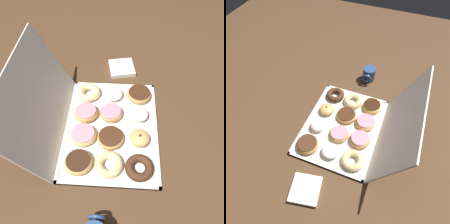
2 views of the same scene
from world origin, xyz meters
The scene contains 16 objects.
ground_plane centered at (0.00, 0.00, 0.00)m, with size 3.00×3.00×0.00m, color #4C331E.
donut_box centered at (0.00, 0.00, 0.01)m, with size 0.54×0.41×0.01m.
box_lid_open centered at (0.00, 0.28, 0.18)m, with size 0.54×0.38×0.01m, color silver.
chocolate_cake_ring_donut_0 centered at (-0.19, -0.12, 0.03)m, with size 0.11×0.11×0.04m.
jelly_filled_donut_1 centered at (-0.06, -0.13, 0.03)m, with size 0.09×0.09×0.05m.
powdered_filled_donut_2 centered at (0.06, -0.13, 0.03)m, with size 0.08×0.08×0.05m.
chocolate_frosted_donut_3 centered at (0.19, -0.13, 0.03)m, with size 0.12×0.12×0.04m.
cruller_donut_4 centered at (-0.19, 0.00, 0.03)m, with size 0.12×0.12×0.04m.
chocolate_frosted_donut_5 centered at (-0.07, 0.00, 0.03)m, with size 0.12×0.12×0.04m.
pink_frosted_donut_6 centered at (0.07, 0.01, 0.03)m, with size 0.11×0.11×0.04m.
powdered_filled_donut_7 centered at (0.18, 0.00, 0.03)m, with size 0.09×0.09×0.04m.
chocolate_frosted_donut_8 centered at (-0.19, 0.12, 0.03)m, with size 0.11×0.11×0.04m.
pink_frosted_donut_9 centered at (-0.06, 0.12, 0.03)m, with size 0.12×0.12×0.04m.
pink_frosted_donut_10 centered at (0.06, 0.12, 0.03)m, with size 0.11×0.11×0.04m.
cruller_donut_11 centered at (0.19, 0.13, 0.03)m, with size 0.12×0.12×0.04m.
napkin_stack centered at (0.40, -0.03, 0.01)m, with size 0.14×0.14×0.02m, color white.
Camera 1 is at (-0.53, -0.03, 0.83)m, focal length 34.37 mm.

